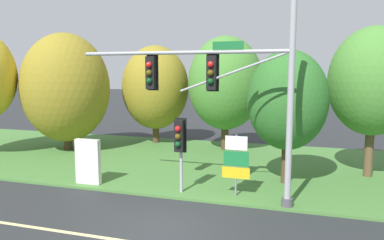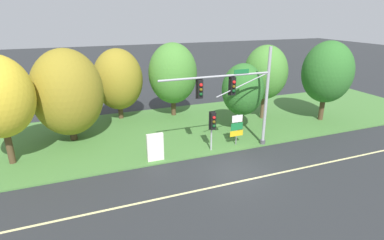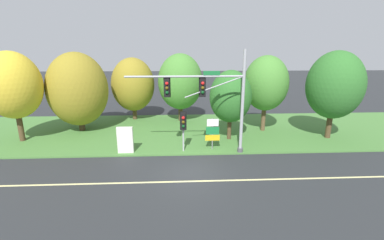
{
  "view_description": "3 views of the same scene",
  "coord_description": "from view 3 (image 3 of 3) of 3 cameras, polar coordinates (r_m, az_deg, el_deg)",
  "views": [
    {
      "loc": [
        4.33,
        -10.29,
        4.82
      ],
      "look_at": [
        -0.13,
        3.88,
        2.87
      ],
      "focal_mm": 35.0,
      "sensor_mm": 36.0,
      "label": 1
    },
    {
      "loc": [
        -8.54,
        -14.55,
        9.39
      ],
      "look_at": [
        -1.62,
        3.62,
        2.39
      ],
      "focal_mm": 28.0,
      "sensor_mm": 36.0,
      "label": 2
    },
    {
      "loc": [
        -0.59,
        -14.25,
        7.14
      ],
      "look_at": [
        0.3,
        3.5,
        2.32
      ],
      "focal_mm": 24.0,
      "sensor_mm": 36.0,
      "label": 3
    }
  ],
  "objects": [
    {
      "name": "tree_left_of_mast",
      "position": [
        24.82,
        -24.04,
        6.21
      ],
      "size": [
        5.15,
        5.15,
        6.96
      ],
      "color": "#423021",
      "rests_on": "grass_verge"
    },
    {
      "name": "ground_plane",
      "position": [
        15.94,
        -0.44,
        -11.41
      ],
      "size": [
        160.0,
        160.0,
        0.0
      ],
      "primitive_type": "plane",
      "color": "#282B2D"
    },
    {
      "name": "tree_behind_signpost",
      "position": [
        27.32,
        -12.98,
        7.66
      ],
      "size": [
        4.37,
        4.37,
        6.39
      ],
      "color": "#4C3823",
      "rests_on": "grass_verge"
    },
    {
      "name": "pedestrian_signal_near_kerb",
      "position": [
        17.92,
        -1.96,
        -0.79
      ],
      "size": [
        0.46,
        0.55,
        2.94
      ],
      "color": "#9EA0A5",
      "rests_on": "grass_verge"
    },
    {
      "name": "tree_furthest_back",
      "position": [
        23.45,
        29.13,
        6.74
      ],
      "size": [
        4.31,
        4.31,
        7.07
      ],
      "color": "#4C3823",
      "rests_on": "grass_verge"
    },
    {
      "name": "route_sign_post",
      "position": [
        18.63,
        4.59,
        -2.53
      ],
      "size": [
        1.07,
        0.08,
        2.36
      ],
      "color": "slate",
      "rests_on": "grass_verge"
    },
    {
      "name": "tree_mid_verge",
      "position": [
        26.03,
        -2.61,
        8.45
      ],
      "size": [
        4.45,
        4.45,
        6.79
      ],
      "color": "#4C3823",
      "rests_on": "grass_verge"
    },
    {
      "name": "info_kiosk",
      "position": [
        18.71,
        -14.61,
        -4.34
      ],
      "size": [
        1.1,
        0.24,
        1.9
      ],
      "color": "silver",
      "rests_on": "grass_verge"
    },
    {
      "name": "tree_nearest_road",
      "position": [
        24.06,
        -34.97,
        6.28
      ],
      "size": [
        4.13,
        4.13,
        7.05
      ],
      "color": "#4C3823",
      "rests_on": "grass_verge"
    },
    {
      "name": "lane_stripe",
      "position": [
        14.88,
        -0.24,
        -13.47
      ],
      "size": [
        36.0,
        0.16,
        0.01
      ],
      "primitive_type": "cube",
      "color": "beige",
      "rests_on": "ground"
    },
    {
      "name": "tree_right_far",
      "position": [
        23.47,
        16.11,
        7.8
      ],
      "size": [
        3.83,
        3.83,
        6.68
      ],
      "color": "brown",
      "rests_on": "grass_verge"
    },
    {
      "name": "tree_tall_centre",
      "position": [
        20.6,
        8.56,
        5.16
      ],
      "size": [
        3.32,
        3.32,
        5.6
      ],
      "color": "#4C3823",
      "rests_on": "grass_verge"
    },
    {
      "name": "grass_verge",
      "position": [
        23.59,
        -1.3,
        -2.31
      ],
      "size": [
        48.0,
        11.5,
        0.1
      ],
      "primitive_type": "cube",
      "color": "#477A38",
      "rests_on": "ground"
    },
    {
      "name": "traffic_signal_mast",
      "position": [
        17.38,
        4.18,
        5.6
      ],
      "size": [
        8.08,
        0.49,
        7.14
      ],
      "color": "#9EA0A5",
      "rests_on": "grass_verge"
    }
  ]
}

